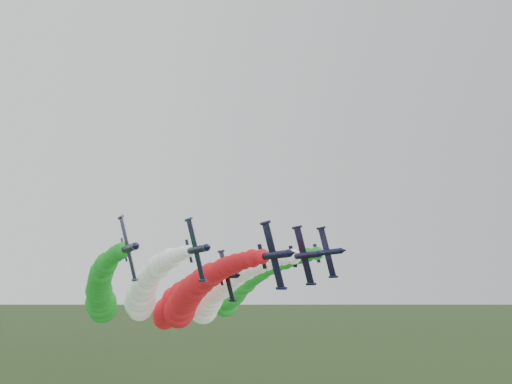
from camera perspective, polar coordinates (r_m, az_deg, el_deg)
jet_lead at (r=123.37m, az=-7.80°, el=-12.08°), size 14.82×80.81×20.37m
jet_inner_left at (r=129.98m, az=-12.73°, el=-11.28°), size 14.39×80.38×19.94m
jet_inner_right at (r=134.58m, az=-4.81°, el=-11.81°), size 15.14×81.13×20.69m
jet_outer_left at (r=131.36m, az=-17.27°, el=-11.12°), size 14.88×80.87×20.43m
jet_outer_right at (r=147.20m, az=-2.05°, el=-11.16°), size 15.30×81.29×20.85m
jet_trail at (r=149.33m, az=-9.71°, el=-12.74°), size 14.76×80.75×20.31m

